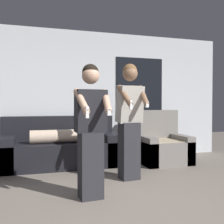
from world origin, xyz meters
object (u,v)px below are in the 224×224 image
at_px(couch, 60,148).
at_px(person_right, 130,119).
at_px(armchair, 161,146).
at_px(person_left, 91,129).

distance_m(couch, person_right, 1.65).
xyz_separation_m(couch, person_right, (0.94, -1.21, 0.60)).
bearing_deg(person_right, couch, 127.99).
bearing_deg(couch, person_right, -52.01).
relative_size(armchair, person_right, 0.58).
xyz_separation_m(armchair, person_right, (-1.04, -0.96, 0.61)).
relative_size(person_left, person_right, 0.93).
height_order(person_left, person_right, person_right).
xyz_separation_m(couch, person_left, (0.20, -1.85, 0.52)).
bearing_deg(armchair, couch, 172.97).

